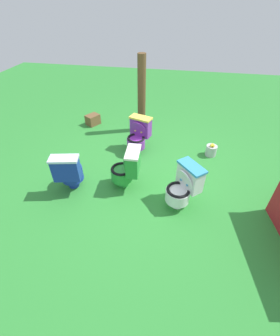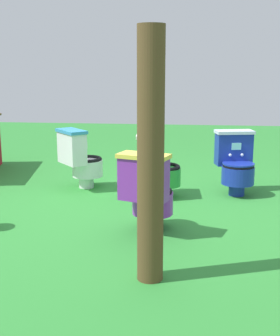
{
  "view_description": "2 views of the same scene",
  "coord_description": "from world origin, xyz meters",
  "px_view_note": "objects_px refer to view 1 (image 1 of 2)",
  "views": [
    {
      "loc": [
        3.22,
        0.49,
        2.69
      ],
      "look_at": [
        0.29,
        -0.06,
        0.33
      ],
      "focal_mm": 24.07,
      "sensor_mm": 36.0,
      "label": 1
    },
    {
      "loc": [
        -4.52,
        -0.64,
        1.44
      ],
      "look_at": [
        0.24,
        -0.1,
        0.37
      ],
      "focal_mm": 48.23,
      "sensor_mm": 36.0,
      "label": 2
    }
  ],
  "objects_px": {
    "toilet_blue": "(69,172)",
    "small_crate": "(93,120)",
    "toilet_purple": "(138,135)",
    "toilet_white": "(183,186)",
    "toilet_green": "(127,168)",
    "lemon_bucket": "(211,150)",
    "wooden_post": "(142,95)"
  },
  "relations": [
    {
      "from": "toilet_blue",
      "to": "small_crate",
      "type": "distance_m",
      "value": 2.38
    },
    {
      "from": "toilet_purple",
      "to": "toilet_blue",
      "type": "height_order",
      "value": "same"
    },
    {
      "from": "toilet_purple",
      "to": "toilet_white",
      "type": "bearing_deg",
      "value": 143.27
    },
    {
      "from": "toilet_white",
      "to": "toilet_green",
      "type": "bearing_deg",
      "value": 32.61
    },
    {
      "from": "toilet_white",
      "to": "toilet_blue",
      "type": "height_order",
      "value": "same"
    },
    {
      "from": "toilet_white",
      "to": "toilet_blue",
      "type": "xyz_separation_m",
      "value": [
        -0.02,
        -1.84,
        -0.0
      ]
    },
    {
      "from": "toilet_green",
      "to": "lemon_bucket",
      "type": "xyz_separation_m",
      "value": [
        -1.2,
        1.48,
        -0.26
      ]
    },
    {
      "from": "toilet_green",
      "to": "wooden_post",
      "type": "height_order",
      "value": "wooden_post"
    },
    {
      "from": "wooden_post",
      "to": "toilet_white",
      "type": "bearing_deg",
      "value": 24.65
    },
    {
      "from": "toilet_green",
      "to": "small_crate",
      "type": "bearing_deg",
      "value": 30.16
    },
    {
      "from": "toilet_blue",
      "to": "toilet_purple",
      "type": "bearing_deg",
      "value": 44.78
    },
    {
      "from": "toilet_blue",
      "to": "wooden_post",
      "type": "xyz_separation_m",
      "value": [
        -2.27,
        0.78,
        0.48
      ]
    },
    {
      "from": "toilet_white",
      "to": "toilet_blue",
      "type": "bearing_deg",
      "value": 48.21
    },
    {
      "from": "toilet_green",
      "to": "small_crate",
      "type": "height_order",
      "value": "toilet_green"
    },
    {
      "from": "toilet_green",
      "to": "lemon_bucket",
      "type": "bearing_deg",
      "value": -54.23
    },
    {
      "from": "toilet_white",
      "to": "toilet_purple",
      "type": "bearing_deg",
      "value": -6.3
    },
    {
      "from": "toilet_purple",
      "to": "wooden_post",
      "type": "relative_size",
      "value": 0.43
    },
    {
      "from": "wooden_post",
      "to": "lemon_bucket",
      "type": "xyz_separation_m",
      "value": [
        0.82,
        1.6,
        -0.74
      ]
    },
    {
      "from": "toilet_purple",
      "to": "toilet_green",
      "type": "bearing_deg",
      "value": 109.47
    },
    {
      "from": "toilet_purple",
      "to": "small_crate",
      "type": "xyz_separation_m",
      "value": [
        -0.97,
        -1.35,
        -0.25
      ]
    },
    {
      "from": "toilet_purple",
      "to": "toilet_green",
      "type": "xyz_separation_m",
      "value": [
        1.1,
        0.02,
        0.0
      ]
    },
    {
      "from": "wooden_post",
      "to": "lemon_bucket",
      "type": "height_order",
      "value": "wooden_post"
    },
    {
      "from": "lemon_bucket",
      "to": "toilet_white",
      "type": "bearing_deg",
      "value": -20.21
    },
    {
      "from": "toilet_blue",
      "to": "lemon_bucket",
      "type": "xyz_separation_m",
      "value": [
        -1.46,
        2.38,
        -0.25
      ]
    },
    {
      "from": "toilet_white",
      "to": "lemon_bucket",
      "type": "distance_m",
      "value": 1.59
    },
    {
      "from": "toilet_purple",
      "to": "lemon_bucket",
      "type": "xyz_separation_m",
      "value": [
        -0.11,
        1.5,
        -0.26
      ]
    },
    {
      "from": "small_crate",
      "to": "lemon_bucket",
      "type": "distance_m",
      "value": 2.98
    },
    {
      "from": "toilet_purple",
      "to": "toilet_blue",
      "type": "xyz_separation_m",
      "value": [
        1.35,
        -0.88,
        -0.0
      ]
    },
    {
      "from": "toilet_purple",
      "to": "toilet_blue",
      "type": "relative_size",
      "value": 1.0
    },
    {
      "from": "toilet_purple",
      "to": "small_crate",
      "type": "height_order",
      "value": "toilet_purple"
    },
    {
      "from": "toilet_green",
      "to": "lemon_bucket",
      "type": "distance_m",
      "value": 1.92
    },
    {
      "from": "toilet_white",
      "to": "wooden_post",
      "type": "xyz_separation_m",
      "value": [
        -2.29,
        -1.05,
        0.48
      ]
    }
  ]
}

